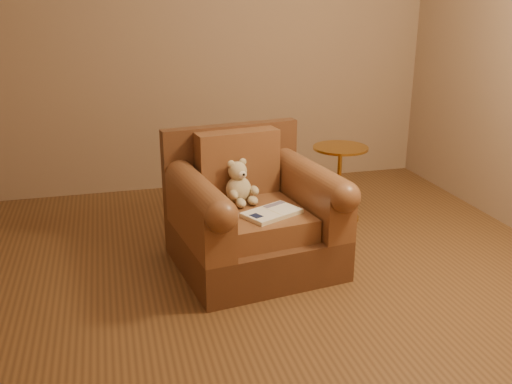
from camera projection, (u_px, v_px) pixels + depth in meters
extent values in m
plane|color=brown|center=(269.00, 286.00, 3.41)|extent=(4.00, 4.00, 0.00)
cube|color=#8F7158|center=(205.00, 32.00, 4.79)|extent=(4.00, 0.02, 2.70)
cube|color=#55311C|center=(254.00, 246.00, 3.63)|extent=(1.05, 1.01, 0.26)
cube|color=#55311C|center=(231.00, 167.00, 3.84)|extent=(0.94, 0.23, 0.58)
cube|color=brown|center=(257.00, 220.00, 3.52)|extent=(0.63, 0.72, 0.14)
cube|color=brown|center=(238.00, 163.00, 3.71)|extent=(0.56, 0.23, 0.42)
cube|color=brown|center=(199.00, 216.00, 3.36)|extent=(0.30, 0.81, 0.30)
cube|color=brown|center=(311.00, 200.00, 3.64)|extent=(0.30, 0.81, 0.30)
cylinder|color=brown|center=(198.00, 193.00, 3.31)|extent=(0.30, 0.81, 0.19)
cylinder|color=brown|center=(312.00, 177.00, 3.59)|extent=(0.30, 0.81, 0.19)
ellipsoid|color=tan|center=(239.00, 189.00, 3.61)|extent=(0.16, 0.15, 0.17)
sphere|color=tan|center=(237.00, 171.00, 3.58)|extent=(0.12, 0.12, 0.12)
ellipsoid|color=tan|center=(231.00, 164.00, 3.55)|extent=(0.05, 0.03, 0.05)
ellipsoid|color=tan|center=(243.00, 162.00, 3.59)|extent=(0.05, 0.03, 0.05)
ellipsoid|color=beige|center=(242.00, 175.00, 3.54)|extent=(0.06, 0.04, 0.05)
sphere|color=black|center=(244.00, 175.00, 3.52)|extent=(0.02, 0.02, 0.02)
ellipsoid|color=tan|center=(234.00, 195.00, 3.52)|extent=(0.05, 0.11, 0.05)
ellipsoid|color=tan|center=(254.00, 190.00, 3.60)|extent=(0.05, 0.11, 0.05)
ellipsoid|color=tan|center=(241.00, 203.00, 3.53)|extent=(0.07, 0.11, 0.05)
ellipsoid|color=tan|center=(253.00, 200.00, 3.57)|extent=(0.07, 0.11, 0.05)
cube|color=beige|center=(272.00, 213.00, 3.40)|extent=(0.39, 0.33, 0.02)
cube|color=white|center=(261.00, 214.00, 3.35)|extent=(0.24, 0.25, 0.00)
cube|color=white|center=(282.00, 208.00, 3.45)|extent=(0.24, 0.25, 0.00)
cube|color=beige|center=(272.00, 211.00, 3.40)|extent=(0.09, 0.18, 0.00)
cube|color=#0F1638|center=(256.00, 216.00, 3.32)|extent=(0.08, 0.09, 0.00)
cube|color=slate|center=(274.00, 204.00, 3.50)|extent=(0.15, 0.10, 0.00)
cylinder|color=gold|center=(337.00, 217.00, 4.43)|extent=(0.33, 0.33, 0.02)
cylinder|color=gold|center=(339.00, 183.00, 4.34)|extent=(0.03, 0.03, 0.54)
cylinder|color=gold|center=(341.00, 148.00, 4.24)|extent=(0.41, 0.41, 0.02)
cylinder|color=gold|center=(340.00, 150.00, 4.25)|extent=(0.03, 0.03, 0.02)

